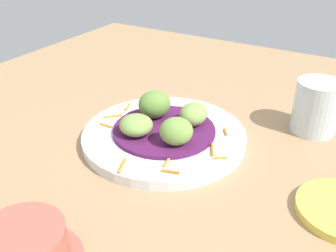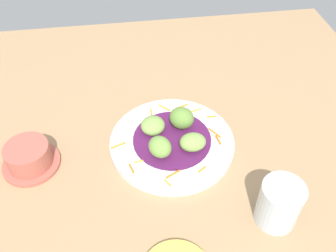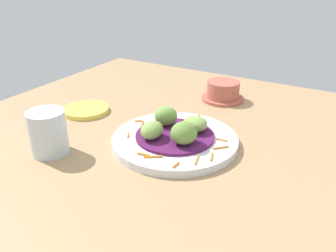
# 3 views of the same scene
# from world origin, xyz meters

# --- Properties ---
(table_surface) EXTENTS (1.10, 1.10, 0.02)m
(table_surface) POSITION_xyz_m (0.00, 0.00, 0.01)
(table_surface) COLOR tan
(table_surface) RESTS_ON ground
(main_plate) EXTENTS (0.27, 0.27, 0.02)m
(main_plate) POSITION_xyz_m (-0.03, -0.00, 0.03)
(main_plate) COLOR silver
(main_plate) RESTS_ON table_surface
(cabbage_bed) EXTENTS (0.17, 0.17, 0.01)m
(cabbage_bed) POSITION_xyz_m (-0.03, -0.00, 0.04)
(cabbage_bed) COLOR #51194C
(cabbage_bed) RESTS_ON main_plate
(carrot_garnish) EXTENTS (0.25, 0.24, 0.00)m
(carrot_garnish) POSITION_xyz_m (-0.02, 0.01, 0.04)
(carrot_garnish) COLOR orange
(carrot_garnish) RESTS_ON main_plate
(guac_scoop_left) EXTENTS (0.08, 0.07, 0.05)m
(guac_scoop_left) POSITION_xyz_m (0.00, 0.04, 0.07)
(guac_scoop_left) COLOR olive
(guac_scoop_left) RESTS_ON cabbage_bed
(guac_scoop_center) EXTENTS (0.06, 0.06, 0.03)m
(guac_scoop_center) POSITION_xyz_m (-0.06, 0.03, 0.06)
(guac_scoop_center) COLOR #84A851
(guac_scoop_center) RESTS_ON cabbage_bed
(guac_scoop_right) EXTENTS (0.06, 0.07, 0.04)m
(guac_scoop_right) POSITION_xyz_m (-0.06, -0.04, 0.07)
(guac_scoop_right) COLOR #759E47
(guac_scoop_right) RESTS_ON cabbage_bed
(guac_scoop_back) EXTENTS (0.06, 0.05, 0.04)m
(guac_scoop_back) POSITION_xyz_m (0.01, -0.03, 0.06)
(guac_scoop_back) COLOR #84A851
(guac_scoop_back) RESTS_ON cabbage_bed
(side_plate_small) EXTENTS (0.12, 0.12, 0.01)m
(side_plate_small) POSITION_xyz_m (-0.06, -0.29, 0.03)
(side_plate_small) COLOR #E0CC4C
(side_plate_small) RESTS_ON table_surface
(terracotta_bowl) EXTENTS (0.12, 0.12, 0.05)m
(terracotta_bowl) POSITION_xyz_m (-0.33, -0.01, 0.04)
(terracotta_bowl) COLOR #B75B4C
(terracotta_bowl) RESTS_ON table_surface
(water_glass) EXTENTS (0.08, 0.08, 0.09)m
(water_glass) POSITION_xyz_m (0.13, -0.21, 0.07)
(water_glass) COLOR silver
(water_glass) RESTS_ON table_surface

